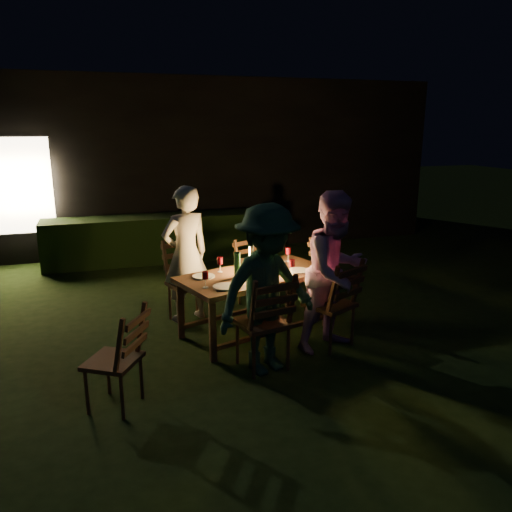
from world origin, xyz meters
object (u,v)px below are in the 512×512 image
object	(u,v)px
chair_end	(333,288)
person_opp_right	(336,272)
chair_spare	(116,377)
chair_far_left	(189,296)
chair_near_right	(331,319)
side_table	(271,237)
chair_near_left	(264,339)
dining_table	(256,279)
bottle_bucket_a	(269,223)
bottle_bucket_b	(273,221)
lantern	(257,258)
person_house_side	(186,254)
ice_bucket	(271,225)
bottle_table	(237,265)
person_opp_left	(267,290)
chair_far_right	(256,284)

from	to	relation	value
chair_end	person_opp_right	distance (m)	1.26
chair_spare	chair_far_left	bearing A→B (deg)	3.60
chair_near_right	side_table	bearing A→B (deg)	59.47
chair_near_left	side_table	size ratio (longest dim) A/B	1.51
chair_near_left	chair_far_left	size ratio (longest dim) A/B	1.01
chair_far_left	chair_near_left	bearing A→B (deg)	90.04
dining_table	chair_near_left	xyz separation A→B (m)	(-0.20, -0.87, -0.33)
chair_spare	side_table	xyz separation A→B (m)	(2.57, 3.35, 0.33)
bottle_bucket_a	bottle_bucket_b	xyz separation A→B (m)	(0.10, 0.08, 0.00)
chair_spare	lantern	bearing A→B (deg)	-21.42
person_house_side	side_table	size ratio (longest dim) A/B	2.41
lantern	ice_bucket	size ratio (longest dim) A/B	1.17
chair_far_left	chair_end	world-z (taller)	chair_far_left
side_table	chair_near_right	bearing A→B (deg)	-96.02
bottle_table	side_table	size ratio (longest dim) A/B	0.41
chair_near_left	bottle_table	distance (m)	0.96
chair_near_left	chair_far_left	xyz separation A→B (m)	(-0.47, 1.47, -0.00)
chair_near_right	person_house_side	xyz separation A→B (m)	(-1.34, 1.24, 0.52)
chair_far_left	chair_spare	distance (m)	2.00
chair_far_left	bottle_bucket_b	world-z (taller)	chair_far_left
dining_table	chair_end	size ratio (longest dim) A/B	1.90
side_table	bottle_bucket_a	bearing A→B (deg)	-141.34
person_house_side	person_opp_left	size ratio (longest dim) A/B	1.00
chair_spare	lantern	size ratio (longest dim) A/B	2.67
bottle_bucket_a	chair_far_left	bearing A→B (deg)	-135.28
side_table	bottle_bucket_b	distance (m)	0.25
person_opp_left	bottle_table	world-z (taller)	person_opp_left
person_house_side	ice_bucket	bearing A→B (deg)	-154.22
chair_far_left	person_opp_left	world-z (taller)	person_opp_left
chair_near_left	chair_spare	xyz separation A→B (m)	(-1.41, -0.29, -0.03)
chair_near_right	bottle_bucket_b	bearing A→B (deg)	58.56
dining_table	chair_spare	bearing A→B (deg)	-161.96
dining_table	person_house_side	size ratio (longest dim) A/B	1.14
chair_near_left	lantern	world-z (taller)	lantern
person_opp_left	person_house_side	bearing A→B (deg)	90.00
chair_far_right	bottle_table	bearing A→B (deg)	37.78
chair_near_right	chair_far_left	xyz separation A→B (m)	(-1.33, 1.20, 0.00)
bottle_table	chair_far_left	bearing A→B (deg)	122.21
person_opp_right	side_table	bearing A→B (deg)	66.65
person_opp_left	lantern	world-z (taller)	person_opp_left
chair_near_right	lantern	bearing A→B (deg)	109.28
dining_table	side_table	xyz separation A→B (m)	(0.96, 2.20, -0.04)
dining_table	side_table	distance (m)	2.40
chair_near_left	chair_far_right	size ratio (longest dim) A/B	1.14
person_opp_left	bottle_bucket_b	distance (m)	3.37
bottle_bucket_b	chair_far_right	bearing A→B (deg)	-118.34
person_house_side	side_table	bearing A→B (deg)	-154.22
chair_far_right	person_opp_left	bearing A→B (deg)	51.72
chair_far_right	person_house_side	world-z (taller)	person_house_side
dining_table	ice_bucket	distance (m)	2.40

